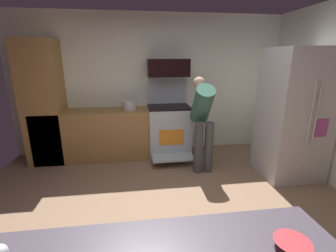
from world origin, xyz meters
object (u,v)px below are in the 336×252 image
person_cook (202,117)px  mixing_bowl_large (292,245)px  refrigerator (294,115)px  oven_range (169,129)px  microwave (168,68)px  stock_pot (129,105)px

person_cook → mixing_bowl_large: (-0.31, -2.70, 0.03)m
refrigerator → person_cook: bearing=163.6°
oven_range → person_cook: 0.90m
microwave → mixing_bowl_large: (0.14, -3.47, -0.71)m
microwave → oven_range: bearing=-90.0°
mixing_bowl_large → stock_pot: bearing=104.2°
refrigerator → mixing_bowl_large: size_ratio=10.88×
oven_range → stock_pot: 0.86m
refrigerator → oven_range: bearing=148.9°
microwave → person_cook: 1.16m
microwave → refrigerator: 2.20m
oven_range → person_cook: (0.45, -0.68, 0.38)m
oven_range → mixing_bowl_large: size_ratio=8.24×
microwave → refrigerator: (1.76, -1.16, -0.66)m
mixing_bowl_large → microwave: bearing=92.2°
oven_range → microwave: 1.13m
person_cook → mixing_bowl_large: bearing=-96.6°
refrigerator → stock_pot: 2.70m
refrigerator → microwave: bearing=146.7°
microwave → refrigerator: bearing=-33.3°
refrigerator → mixing_bowl_large: (-1.62, -2.31, -0.05)m
refrigerator → person_cook: 1.37m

